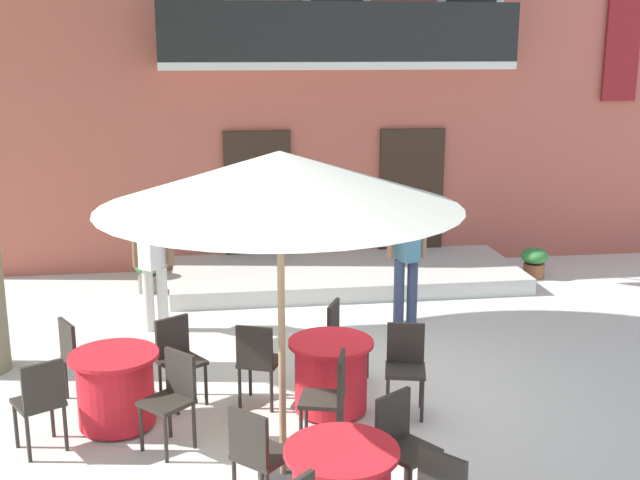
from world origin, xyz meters
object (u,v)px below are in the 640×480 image
(ground_planter_left, at_px, (148,271))
(pedestrian_mid_plaza, at_px, (406,256))
(cafe_umbrella, at_px, (280,181))
(ground_planter_right, at_px, (534,261))
(cafe_table_middle, at_px, (116,389))
(cafe_table_front, at_px, (331,375))
(cafe_chair_middle_0, at_px, (41,399))
(cafe_chair_front_0, at_px, (258,359))
(cafe_chair_near_tree_1, at_px, (402,441))
(cafe_chair_middle_1, at_px, (173,394))
(cafe_chair_front_3, at_px, (342,336))
(cafe_chair_near_tree_2, at_px, (258,452))
(cafe_chair_front_1, at_px, (330,394))
(cafe_chair_middle_2, at_px, (178,355))
(cafe_chair_front_2, at_px, (405,362))
(pedestrian_near_entrance, at_px, (154,262))
(cafe_chair_middle_3, at_px, (79,354))

(ground_planter_left, relative_size, pedestrian_mid_plaza, 0.35)
(cafe_umbrella, distance_m, ground_planter_right, 7.63)
(cafe_table_middle, relative_size, cafe_table_front, 1.00)
(cafe_chair_middle_0, xyz_separation_m, cafe_chair_front_0, (2.01, 0.69, 0.00))
(cafe_chair_near_tree_1, distance_m, cafe_chair_front_0, 2.18)
(cafe_chair_front_0, bearing_deg, cafe_table_front, -15.74)
(cafe_chair_middle_0, relative_size, cafe_table_front, 1.05)
(cafe_table_middle, xyz_separation_m, pedestrian_mid_plaza, (3.50, 2.45, 0.57))
(cafe_chair_middle_1, distance_m, cafe_umbrella, 2.41)
(cafe_chair_middle_0, bearing_deg, cafe_table_front, 9.97)
(cafe_table_front, bearing_deg, cafe_chair_front_3, 71.52)
(cafe_chair_near_tree_1, xyz_separation_m, cafe_chair_near_tree_2, (-1.17, -0.02, 0.00))
(cafe_chair_front_1, distance_m, ground_planter_left, 5.51)
(cafe_chair_middle_2, height_order, cafe_chair_front_2, same)
(cafe_table_front, distance_m, ground_planter_left, 4.87)
(pedestrian_near_entrance, xyz_separation_m, pedestrian_mid_plaza, (3.28, -0.28, 0.03))
(cafe_chair_near_tree_2, distance_m, cafe_chair_front_2, 2.28)
(cafe_chair_middle_3, relative_size, cafe_chair_front_0, 1.00)
(cafe_chair_middle_1, bearing_deg, cafe_table_front, 18.90)
(cafe_table_middle, bearing_deg, pedestrian_near_entrance, 85.27)
(cafe_chair_middle_1, bearing_deg, cafe_chair_middle_2, 88.86)
(cafe_chair_middle_0, xyz_separation_m, cafe_chair_front_1, (2.61, -0.26, 0.00))
(cafe_chair_front_0, xyz_separation_m, ground_planter_right, (4.71, 4.13, -0.25))
(cafe_table_middle, xyz_separation_m, cafe_chair_middle_2, (0.59, 0.47, 0.14))
(cafe_chair_middle_3, bearing_deg, cafe_chair_middle_2, -8.14)
(cafe_chair_front_3, height_order, pedestrian_mid_plaza, pedestrian_mid_plaza)
(cafe_chair_front_3, xyz_separation_m, pedestrian_mid_plaza, (1.14, 1.69, 0.43))
(cafe_table_middle, relative_size, cafe_chair_front_3, 0.95)
(cafe_chair_middle_0, distance_m, cafe_chair_front_1, 2.63)
(cafe_table_middle, relative_size, pedestrian_near_entrance, 0.53)
(cafe_chair_middle_1, xyz_separation_m, pedestrian_near_entrance, (-0.34, 3.22, 0.40))
(cafe_chair_middle_3, bearing_deg, cafe_table_front, -12.71)
(cafe_chair_middle_2, relative_size, ground_planter_right, 1.86)
(cafe_table_front, relative_size, cafe_chair_front_0, 0.95)
(cafe_umbrella, bearing_deg, cafe_chair_front_2, 41.17)
(cafe_chair_near_tree_1, height_order, cafe_table_front, cafe_chair_near_tree_1)
(ground_planter_right, bearing_deg, cafe_chair_front_3, -135.97)
(cafe_chair_front_0, distance_m, cafe_chair_front_1, 1.12)
(cafe_chair_middle_2, xyz_separation_m, cafe_table_front, (1.54, -0.43, -0.14))
(cafe_umbrella, bearing_deg, cafe_chair_middle_1, 141.43)
(cafe_chair_middle_0, height_order, cafe_table_front, cafe_chair_middle_0)
(cafe_table_front, height_order, cafe_chair_front_3, cafe_chair_front_3)
(cafe_table_middle, height_order, ground_planter_left, cafe_table_middle)
(cafe_umbrella, bearing_deg, cafe_chair_near_tree_1, -24.26)
(cafe_chair_front_0, xyz_separation_m, cafe_chair_front_1, (0.60, -0.95, 0.00))
(cafe_umbrella, height_order, pedestrian_near_entrance, cafe_umbrella)
(cafe_chair_middle_1, height_order, pedestrian_near_entrance, pedestrian_near_entrance)
(cafe_chair_front_0, xyz_separation_m, cafe_chair_front_3, (0.96, 0.51, 0.00))
(cafe_chair_front_1, xyz_separation_m, cafe_umbrella, (-0.49, -0.54, 2.08))
(cafe_chair_near_tree_1, bearing_deg, cafe_table_front, 100.56)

